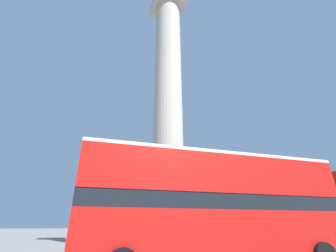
% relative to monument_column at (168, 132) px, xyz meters
% --- Properties ---
extents(monument_column, '(6.34, 6.34, 21.87)m').
position_rel_monument_column_xyz_m(monument_column, '(0.00, 0.00, 0.00)').
color(monument_column, '#ADA593').
rests_on(monument_column, ground_plane).
extents(bus_b, '(10.40, 3.08, 4.20)m').
position_rel_monument_column_xyz_m(bus_b, '(0.10, -5.46, -5.22)').
color(bus_b, '#B7140F').
rests_on(bus_b, ground_plane).
extents(street_lamp, '(0.40, 0.40, 4.92)m').
position_rel_monument_column_xyz_m(street_lamp, '(-3.68, -3.33, -4.89)').
color(street_lamp, black).
rests_on(street_lamp, ground_plane).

